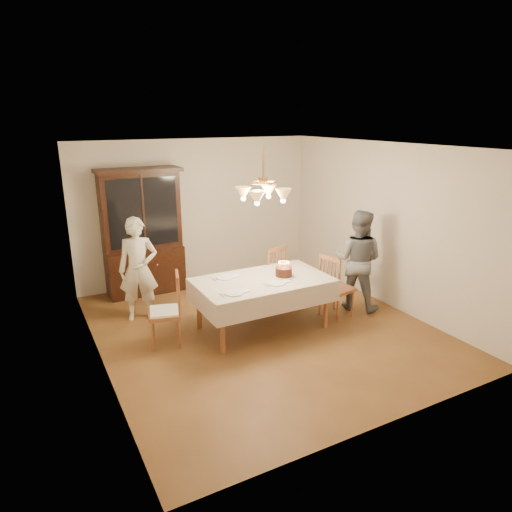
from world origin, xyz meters
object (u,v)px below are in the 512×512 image
dining_table (263,284)px  birthday_cake (284,272)px  elderly_woman (138,269)px  china_hutch (143,234)px  chair_far_side (268,278)px

dining_table → birthday_cake: birthday_cake is taller
elderly_woman → china_hutch: bearing=89.7°
dining_table → china_hutch: bearing=116.2°
elderly_woman → birthday_cake: bearing=-16.0°
chair_far_side → elderly_woman: (-2.00, 0.41, 0.35)m
chair_far_side → china_hutch: bearing=137.5°
elderly_woman → birthday_cake: size_ratio=5.26×
dining_table → elderly_woman: bearing=141.6°
china_hutch → chair_far_side: china_hutch is taller
dining_table → elderly_woman: (-1.47, 1.17, 0.11)m
dining_table → chair_far_side: chair_far_side is taller
china_hutch → birthday_cake: size_ratio=7.20×
elderly_woman → birthday_cake: 2.17m
dining_table → birthday_cake: bearing=-9.2°
dining_table → china_hutch: china_hutch is taller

